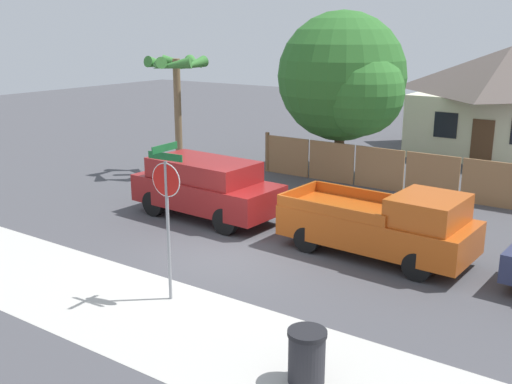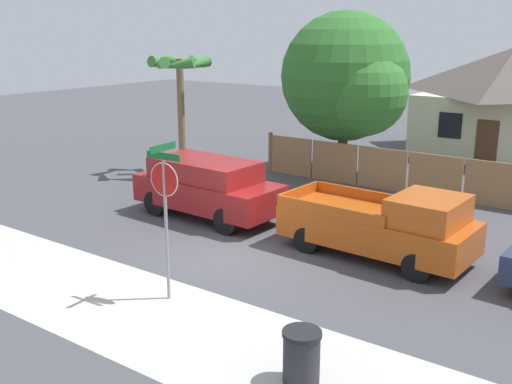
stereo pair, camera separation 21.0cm
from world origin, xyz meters
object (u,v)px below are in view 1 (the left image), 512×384
at_px(red_suv, 206,186).
at_px(orange_pickup, 384,225).
at_px(trash_bin, 307,356).
at_px(palm_tree, 177,74).
at_px(oak_tree, 346,80).
at_px(stop_sign, 167,196).
at_px(house, 506,99).

height_order(red_suv, orange_pickup, red_suv).
bearing_deg(trash_bin, orange_pickup, 101.46).
xyz_separation_m(palm_tree, orange_pickup, (10.40, -3.91, -3.11)).
distance_m(orange_pickup, trash_bin, 6.12).
bearing_deg(oak_tree, orange_pickup, -56.69).
distance_m(stop_sign, trash_bin, 4.52).
bearing_deg(trash_bin, house, 95.29).
bearing_deg(red_suv, trash_bin, -37.67).
height_order(oak_tree, stop_sign, oak_tree).
bearing_deg(red_suv, oak_tree, 86.38).
height_order(palm_tree, orange_pickup, palm_tree).
relative_size(red_suv, trash_bin, 5.20).
height_order(palm_tree, trash_bin, palm_tree).
distance_m(oak_tree, palm_tree, 6.54).
bearing_deg(oak_tree, trash_bin, -65.46).
distance_m(palm_tree, trash_bin, 15.65).
bearing_deg(trash_bin, stop_sign, 165.16).
relative_size(house, trash_bin, 8.42).
bearing_deg(palm_tree, red_suv, -40.43).
distance_m(house, palm_tree, 15.32).
relative_size(oak_tree, stop_sign, 1.87).
bearing_deg(red_suv, house, 75.10).
bearing_deg(house, palm_tree, -128.98).
distance_m(red_suv, orange_pickup, 5.82).
bearing_deg(red_suv, stop_sign, -55.59).
bearing_deg(orange_pickup, palm_tree, 162.16).
xyz_separation_m(stop_sign, trash_bin, (3.99, -1.06, -1.84)).
distance_m(oak_tree, trash_bin, 15.25).
height_order(house, orange_pickup, house).
distance_m(orange_pickup, stop_sign, 5.84).
bearing_deg(stop_sign, oak_tree, 96.27).
height_order(oak_tree, red_suv, oak_tree).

